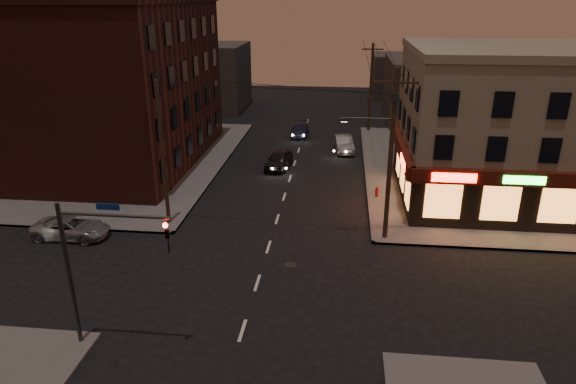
# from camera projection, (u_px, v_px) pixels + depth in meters

# --- Properties ---
(ground) EXTENTS (120.00, 120.00, 0.00)m
(ground) POSITION_uv_depth(u_px,v_px,m) (257.00, 283.00, 26.18)
(ground) COLOR black
(ground) RESTS_ON ground
(sidewalk_ne) EXTENTS (24.00, 28.00, 0.15)m
(sidewalk_ne) POSITION_uv_depth(u_px,v_px,m) (512.00, 173.00, 41.97)
(sidewalk_ne) COLOR #514F4C
(sidewalk_ne) RESTS_ON ground
(sidewalk_nw) EXTENTS (24.00, 28.00, 0.15)m
(sidewalk_nw) POSITION_uv_depth(u_px,v_px,m) (92.00, 159.00, 45.58)
(sidewalk_nw) COLOR #514F4C
(sidewalk_nw) RESTS_ON ground
(pizza_building) EXTENTS (15.85, 12.85, 10.50)m
(pizza_building) POSITION_uv_depth(u_px,v_px,m) (517.00, 126.00, 35.11)
(pizza_building) COLOR gray
(pizza_building) RESTS_ON sidewalk_ne
(brick_apartment) EXTENTS (12.00, 20.00, 13.00)m
(brick_apartment) POSITION_uv_depth(u_px,v_px,m) (121.00, 85.00, 42.86)
(brick_apartment) COLOR #411A14
(brick_apartment) RESTS_ON sidewalk_nw
(bg_building_ne_a) EXTENTS (10.00, 12.00, 7.00)m
(bg_building_ne_a) POSITION_uv_depth(u_px,v_px,m) (431.00, 90.00, 58.76)
(bg_building_ne_a) COLOR #3F3D3A
(bg_building_ne_a) RESTS_ON ground
(bg_building_nw) EXTENTS (9.00, 10.00, 8.00)m
(bg_building_nw) POSITION_uv_depth(u_px,v_px,m) (209.00, 77.00, 65.00)
(bg_building_nw) COLOR #3F3D3A
(bg_building_nw) RESTS_ON ground
(bg_building_ne_b) EXTENTS (8.00, 8.00, 6.00)m
(bg_building_ne_b) POSITION_uv_depth(u_px,v_px,m) (401.00, 76.00, 72.12)
(bg_building_ne_b) COLOR #3F3D3A
(bg_building_ne_b) RESTS_ON ground
(utility_pole_main) EXTENTS (4.20, 0.44, 10.00)m
(utility_pole_main) POSITION_uv_depth(u_px,v_px,m) (389.00, 147.00, 28.82)
(utility_pole_main) COLOR #382619
(utility_pole_main) RESTS_ON sidewalk_ne
(utility_pole_far) EXTENTS (0.26, 0.26, 9.00)m
(utility_pole_far) POSITION_uv_depth(u_px,v_px,m) (371.00, 88.00, 53.50)
(utility_pole_far) COLOR #382619
(utility_pole_far) RESTS_ON sidewalk_ne
(utility_pole_west) EXTENTS (0.24, 0.24, 9.00)m
(utility_pole_west) POSITION_uv_depth(u_px,v_px,m) (163.00, 155.00, 31.22)
(utility_pole_west) COLOR #382619
(utility_pole_west) RESTS_ON sidewalk_nw
(traffic_signal) EXTENTS (4.49, 0.32, 6.47)m
(traffic_signal) POSITION_uv_depth(u_px,v_px,m) (91.00, 257.00, 20.05)
(traffic_signal) COLOR #333538
(traffic_signal) RESTS_ON ground
(suv_cross) EXTENTS (4.55, 2.13, 1.26)m
(suv_cross) POSITION_uv_depth(u_px,v_px,m) (71.00, 228.00, 30.87)
(suv_cross) COLOR gray
(suv_cross) RESTS_ON ground
(sedan_near) EXTENTS (2.31, 4.55, 1.49)m
(sedan_near) POSITION_uv_depth(u_px,v_px,m) (279.00, 159.00, 43.27)
(sedan_near) COLOR black
(sedan_near) RESTS_ON ground
(sedan_mid) EXTENTS (2.12, 4.60, 1.46)m
(sedan_mid) POSITION_uv_depth(u_px,v_px,m) (344.00, 144.00, 47.85)
(sedan_mid) COLOR #63615D
(sedan_mid) RESTS_ON ground
(sedan_far) EXTENTS (1.73, 4.24, 1.23)m
(sedan_far) POSITION_uv_depth(u_px,v_px,m) (300.00, 130.00, 53.03)
(sedan_far) COLOR #1D1F3A
(sedan_far) RESTS_ON ground
(fire_hydrant) EXTENTS (0.31, 0.31, 0.72)m
(fire_hydrant) POSITION_uv_depth(u_px,v_px,m) (377.00, 191.00, 36.79)
(fire_hydrant) COLOR maroon
(fire_hydrant) RESTS_ON sidewalk_ne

